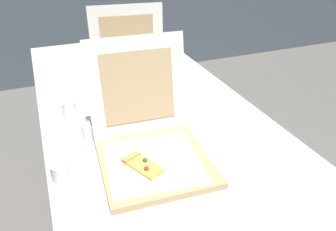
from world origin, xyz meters
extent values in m
cube|color=silver|center=(0.00, 0.59, 0.72)|extent=(0.88, 2.15, 0.03)
cylinder|color=gray|center=(-0.37, 1.60, 0.35)|extent=(0.04, 0.04, 0.70)
cylinder|color=gray|center=(0.37, 1.60, 0.35)|extent=(0.04, 0.04, 0.70)
cube|color=tan|center=(-0.10, 0.23, 0.74)|extent=(0.38, 0.38, 0.02)
cube|color=silver|center=(-0.11, 0.23, 0.76)|extent=(0.33, 0.33, 0.00)
cube|color=white|center=(-0.09, 0.44, 0.93)|extent=(0.36, 0.10, 0.35)
cube|color=tan|center=(-0.09, 0.44, 0.93)|extent=(0.26, 0.07, 0.25)
cube|color=#E5B74C|center=(-0.15, 0.21, 0.76)|extent=(0.11, 0.14, 0.01)
cube|color=tan|center=(-0.18, 0.26, 0.77)|extent=(0.07, 0.05, 0.02)
sphere|color=#2D6628|center=(-0.14, 0.23, 0.77)|extent=(0.02, 0.02, 0.02)
sphere|color=red|center=(-0.15, 0.18, 0.77)|extent=(0.02, 0.02, 0.02)
cube|color=tan|center=(-0.01, 0.76, 0.74)|extent=(0.40, 0.40, 0.02)
cube|color=silver|center=(-0.02, 0.76, 0.76)|extent=(0.35, 0.35, 0.00)
cube|color=white|center=(0.01, 0.94, 0.93)|extent=(0.35, 0.07, 0.35)
cube|color=tan|center=(0.01, 0.94, 0.93)|extent=(0.25, 0.05, 0.25)
cube|color=#E0B266|center=(-0.01, 0.73, 0.76)|extent=(0.07, 0.12, 0.01)
cube|color=tan|center=(0.00, 0.78, 0.77)|extent=(0.07, 0.03, 0.02)
sphere|color=red|center=(-0.01, 0.75, 0.77)|extent=(0.02, 0.02, 0.02)
sphere|color=#2D6628|center=(-0.01, 0.75, 0.77)|extent=(0.02, 0.02, 0.02)
cylinder|color=white|center=(-0.32, 0.69, 0.76)|extent=(0.06, 0.06, 0.06)
cylinder|color=white|center=(-0.40, 0.28, 0.76)|extent=(0.06, 0.06, 0.06)
cylinder|color=white|center=(-0.27, 0.48, 0.76)|extent=(0.06, 0.06, 0.06)
camera|label=1|loc=(-0.39, -0.59, 1.42)|focal=35.48mm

